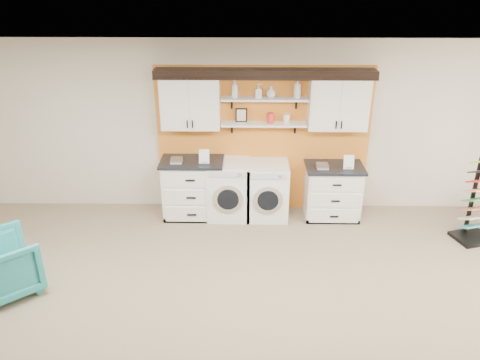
{
  "coord_description": "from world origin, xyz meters",
  "views": [
    {
      "loc": [
        -0.26,
        -3.18,
        3.77
      ],
      "look_at": [
        -0.35,
        2.3,
        1.25
      ],
      "focal_mm": 35.0,
      "sensor_mm": 36.0,
      "label": 1
    }
  ],
  "objects_px": {
    "sample_rack": "(477,210)",
    "armchair": "(1,266)",
    "base_cabinet_right": "(332,191)",
    "base_cabinet_left": "(193,188)",
    "washer": "(229,189)",
    "dryer": "(267,190)"
  },
  "relations": [
    {
      "from": "sample_rack",
      "to": "armchair",
      "type": "relative_size",
      "value": 1.76
    },
    {
      "from": "base_cabinet_right",
      "to": "sample_rack",
      "type": "bearing_deg",
      "value": -18.67
    },
    {
      "from": "base_cabinet_left",
      "to": "base_cabinet_right",
      "type": "height_order",
      "value": "base_cabinet_left"
    },
    {
      "from": "sample_rack",
      "to": "armchair",
      "type": "xyz_separation_m",
      "value": [
        -6.46,
        -1.37,
        -0.11
      ]
    },
    {
      "from": "base_cabinet_right",
      "to": "base_cabinet_left",
      "type": "bearing_deg",
      "value": -180.0
    },
    {
      "from": "sample_rack",
      "to": "base_cabinet_left",
      "type": "bearing_deg",
      "value": 154.04
    },
    {
      "from": "washer",
      "to": "sample_rack",
      "type": "relative_size",
      "value": 0.65
    },
    {
      "from": "base_cabinet_left",
      "to": "sample_rack",
      "type": "xyz_separation_m",
      "value": [
        4.28,
        -0.68,
        -0.0
      ]
    },
    {
      "from": "base_cabinet_right",
      "to": "sample_rack",
      "type": "height_order",
      "value": "sample_rack"
    },
    {
      "from": "sample_rack",
      "to": "base_cabinet_right",
      "type": "bearing_deg",
      "value": 144.43
    },
    {
      "from": "washer",
      "to": "base_cabinet_right",
      "type": "bearing_deg",
      "value": 0.12
    },
    {
      "from": "base_cabinet_right",
      "to": "armchair",
      "type": "relative_size",
      "value": 1.1
    },
    {
      "from": "sample_rack",
      "to": "armchair",
      "type": "distance_m",
      "value": 6.6
    },
    {
      "from": "dryer",
      "to": "sample_rack",
      "type": "height_order",
      "value": "sample_rack"
    },
    {
      "from": "washer",
      "to": "dryer",
      "type": "xyz_separation_m",
      "value": [
        0.62,
        0.0,
        -0.01
      ]
    },
    {
      "from": "washer",
      "to": "dryer",
      "type": "distance_m",
      "value": 0.62
    },
    {
      "from": "dryer",
      "to": "armchair",
      "type": "xyz_separation_m",
      "value": [
        -3.38,
        -2.05,
        -0.08
      ]
    },
    {
      "from": "dryer",
      "to": "armchair",
      "type": "height_order",
      "value": "dryer"
    },
    {
      "from": "washer",
      "to": "armchair",
      "type": "relative_size",
      "value": 1.14
    },
    {
      "from": "base_cabinet_right",
      "to": "armchair",
      "type": "bearing_deg",
      "value": -155.22
    },
    {
      "from": "dryer",
      "to": "sample_rack",
      "type": "relative_size",
      "value": 0.63
    },
    {
      "from": "dryer",
      "to": "armchair",
      "type": "relative_size",
      "value": 1.11
    }
  ]
}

